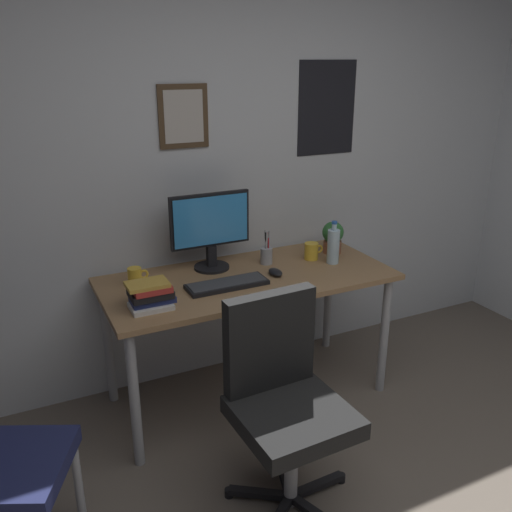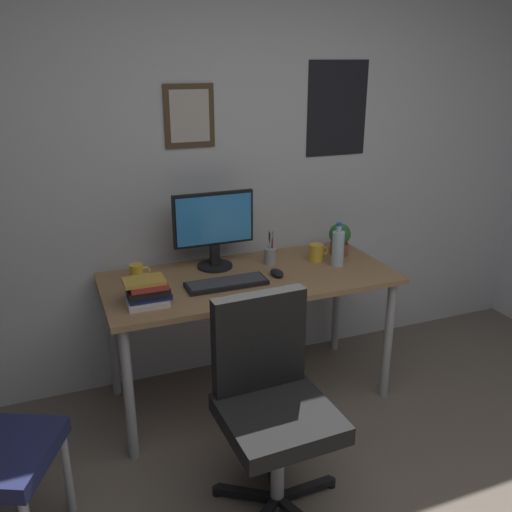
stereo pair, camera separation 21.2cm
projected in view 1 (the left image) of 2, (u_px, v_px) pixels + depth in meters
name	position (u px, v px, depth m)	size (l,w,h in m)	color
wall_back	(233.00, 163.00, 3.23)	(4.40, 0.10, 2.60)	silver
desk	(248.00, 290.00, 3.02)	(1.59, 0.72, 0.76)	#936D47
office_chair	(283.00, 394.00, 2.34)	(0.55, 0.57, 0.95)	black
monitor	(210.00, 228.00, 3.03)	(0.46, 0.20, 0.43)	black
keyboard	(227.00, 284.00, 2.86)	(0.43, 0.15, 0.03)	black
computer_mouse	(275.00, 272.00, 3.00)	(0.06, 0.11, 0.04)	black
water_bottle	(333.00, 246.00, 3.15)	(0.07, 0.07, 0.25)	silver
coffee_mug_near	(312.00, 251.00, 3.24)	(0.12, 0.08, 0.10)	yellow
coffee_mug_far	(135.00, 276.00, 2.86)	(0.11, 0.07, 0.10)	yellow
potted_plant	(333.00, 236.00, 3.33)	(0.13, 0.13, 0.19)	brown
pen_cup	(266.00, 255.00, 3.16)	(0.07, 0.07, 0.20)	#9EA0A5
book_stack_left	(151.00, 294.00, 2.60)	(0.22, 0.17, 0.14)	silver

